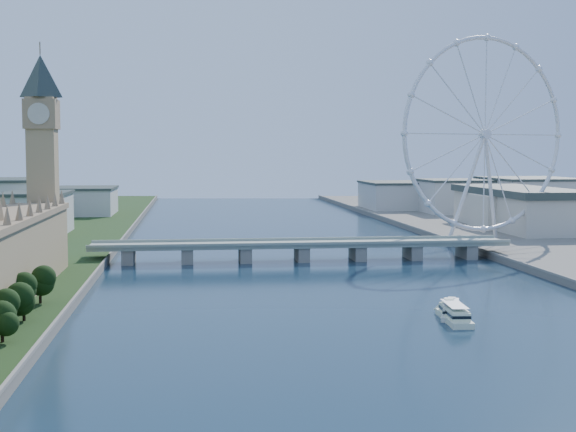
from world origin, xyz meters
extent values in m
cube|color=tan|center=(-128.00, 278.00, 43.00)|extent=(13.00, 13.00, 80.00)
cube|color=#937A59|center=(-128.00, 278.00, 75.00)|extent=(15.00, 15.00, 14.00)
pyramid|color=#2D3833|center=(-128.00, 278.00, 103.00)|extent=(20.02, 20.02, 20.00)
cube|color=gray|center=(0.00, 300.00, 8.50)|extent=(220.00, 22.00, 2.00)
cube|color=gray|center=(-90.00, 300.00, 3.75)|extent=(6.00, 20.00, 7.50)
cube|color=gray|center=(-60.00, 300.00, 3.75)|extent=(6.00, 20.00, 7.50)
cube|color=gray|center=(-30.00, 300.00, 3.75)|extent=(6.00, 20.00, 7.50)
cube|color=gray|center=(0.00, 300.00, 3.75)|extent=(6.00, 20.00, 7.50)
cube|color=gray|center=(30.00, 300.00, 3.75)|extent=(6.00, 20.00, 7.50)
cube|color=gray|center=(60.00, 300.00, 3.75)|extent=(6.00, 20.00, 7.50)
cube|color=gray|center=(90.00, 300.00, 3.75)|extent=(6.00, 20.00, 7.50)
torus|color=silver|center=(120.00, 355.00, 68.00)|extent=(113.60, 39.12, 118.60)
cylinder|color=silver|center=(120.00, 355.00, 68.00)|extent=(7.25, 6.61, 6.00)
cube|color=gray|center=(117.00, 365.00, 4.00)|extent=(14.00, 10.00, 2.00)
cube|color=beige|center=(-160.00, 430.00, 16.00)|extent=(40.00, 60.00, 26.00)
cube|color=beige|center=(-200.00, 520.00, 19.00)|extent=(60.00, 80.00, 32.00)
cube|color=beige|center=(-150.00, 600.00, 14.00)|extent=(50.00, 70.00, 22.00)
cube|color=beige|center=(180.00, 580.00, 17.00)|extent=(60.00, 60.00, 28.00)
cube|color=beige|center=(240.00, 560.00, 18.00)|extent=(70.00, 90.00, 30.00)
cube|color=beige|center=(140.00, 640.00, 15.00)|extent=(60.00, 80.00, 24.00)
camera|label=1|loc=(-57.59, -116.20, 56.77)|focal=50.00mm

